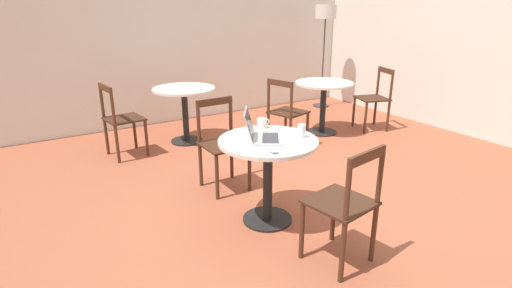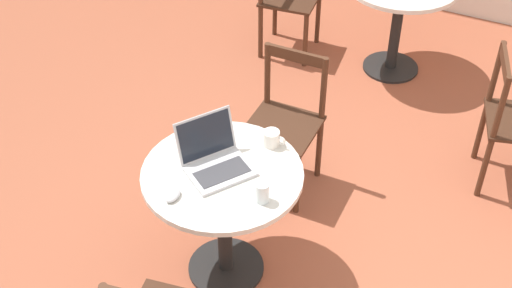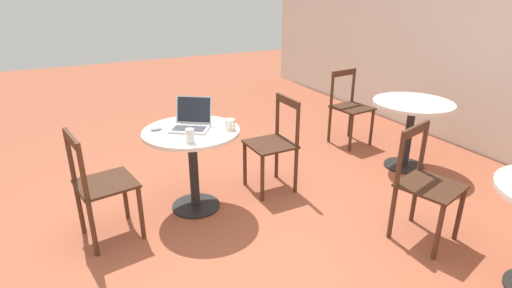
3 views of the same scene
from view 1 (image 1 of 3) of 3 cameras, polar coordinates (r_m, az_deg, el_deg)
name	(u,v)px [view 1 (image 1 of 3)]	position (r m, az deg, el deg)	size (l,w,h in m)	color
ground_plane	(300,200)	(3.82, 6.31, -7.99)	(16.00, 16.00, 0.00)	#9E5138
wall_back	(169,32)	(6.26, -12.35, 15.34)	(9.40, 0.06, 2.70)	silver
wall_side	(512,38)	(5.99, 32.69, 12.64)	(0.06, 9.40, 2.70)	silver
cafe_table_near	(268,158)	(3.24, 1.72, -2.07)	(0.80, 0.80, 0.73)	black
cafe_table_mid	(324,94)	(5.67, 9.65, 7.11)	(0.80, 0.80, 0.73)	black
cafe_table_far	(184,100)	(5.29, -10.18, 6.20)	(0.80, 0.80, 0.73)	black
chair_near_front	(345,205)	(2.82, 12.57, -8.56)	(0.47, 0.47, 0.89)	#472819
chair_near_back	(222,144)	(3.92, -4.87, -0.04)	(0.41, 0.41, 0.89)	#472819
chair_mid_left	(286,113)	(5.03, 4.34, 4.39)	(0.50, 0.50, 0.89)	#472819
chair_mid_right	(375,99)	(6.05, 16.59, 6.23)	(0.51, 0.51, 0.89)	#472819
chair_far_left	(121,120)	(4.98, -18.74, 3.26)	(0.45, 0.45, 0.89)	#472819
floor_lamp	(326,19)	(7.11, 9.90, 17.25)	(0.35, 0.35, 1.73)	#333333
laptop	(262,134)	(3.16, 0.86, 1.43)	(0.42, 0.42, 0.24)	#B7B7BC
mouse	(274,150)	(2.91, 2.52, -0.89)	(0.06, 0.10, 0.03)	#B7B7BC
mug	(262,123)	(3.47, 0.89, 3.00)	(0.12, 0.08, 0.09)	silver
drinking_glass	(302,131)	(3.24, 6.52, 1.87)	(0.07, 0.07, 0.11)	silver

